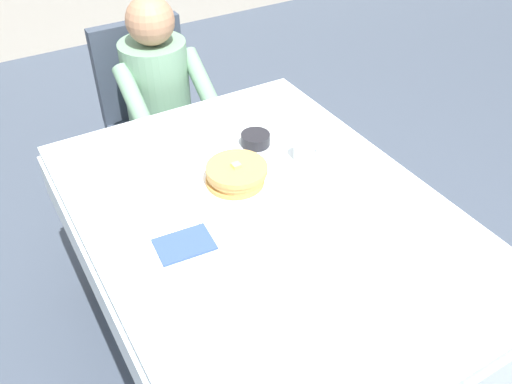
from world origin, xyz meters
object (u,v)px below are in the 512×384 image
object	(u,v)px
chair_diner	(152,107)
spoon_near_edge	(282,253)
plate_breakfast	(237,184)
breakfast_stack	(236,174)
syrup_pitcher	(155,187)
dining_table_main	(266,232)
fork_left_of_plate	(189,207)
cup_coffee	(305,149)
knife_right_of_plate	(287,171)
bowl_butter	(255,139)
diner_person	(161,95)

from	to	relation	value
chair_diner	spoon_near_edge	xyz separation A→B (m)	(-0.11, -1.35, 0.21)
plate_breakfast	spoon_near_edge	xyz separation A→B (m)	(-0.04, -0.35, -0.01)
chair_diner	breakfast_stack	size ratio (longest dim) A/B	4.44
breakfast_stack	syrup_pitcher	size ratio (longest dim) A/B	2.62
dining_table_main	fork_left_of_plate	distance (m)	0.27
plate_breakfast	cup_coffee	xyz separation A→B (m)	(0.29, 0.02, 0.03)
cup_coffee	fork_left_of_plate	world-z (taller)	cup_coffee
plate_breakfast	breakfast_stack	distance (m)	0.04
chair_diner	knife_right_of_plate	world-z (taller)	chair_diner
bowl_butter	breakfast_stack	bearing A→B (deg)	-134.69
bowl_butter	fork_left_of_plate	bearing A→B (deg)	-151.09
plate_breakfast	cup_coffee	bearing A→B (deg)	3.19
diner_person	cup_coffee	distance (m)	0.87
dining_table_main	diner_person	size ratio (longest dim) A/B	1.36
bowl_butter	knife_right_of_plate	bearing A→B (deg)	-88.27
diner_person	breakfast_stack	size ratio (longest dim) A/B	5.35
syrup_pitcher	knife_right_of_plate	bearing A→B (deg)	-14.07
breakfast_stack	spoon_near_edge	size ratio (longest dim) A/B	1.40
plate_breakfast	knife_right_of_plate	world-z (taller)	plate_breakfast
syrup_pitcher	dining_table_main	bearing A→B (deg)	-43.24
diner_person	knife_right_of_plate	xyz separation A→B (m)	(0.12, -0.87, 0.07)
dining_table_main	plate_breakfast	distance (m)	0.19
chair_diner	plate_breakfast	size ratio (longest dim) A/B	3.32
syrup_pitcher	fork_left_of_plate	distance (m)	0.13
syrup_pitcher	fork_left_of_plate	size ratio (longest dim) A/B	0.44
spoon_near_edge	breakfast_stack	bearing A→B (deg)	83.04
dining_table_main	cup_coffee	distance (m)	0.35
plate_breakfast	syrup_pitcher	xyz separation A→B (m)	(-0.26, 0.09, 0.03)
bowl_butter	cup_coffee	bearing A→B (deg)	-57.93
bowl_butter	syrup_pitcher	distance (m)	0.45
knife_right_of_plate	spoon_near_edge	xyz separation A→B (m)	(-0.23, -0.33, 0.00)
dining_table_main	spoon_near_edge	world-z (taller)	spoon_near_edge
dining_table_main	plate_breakfast	world-z (taller)	plate_breakfast
knife_right_of_plate	bowl_butter	bearing A→B (deg)	6.63
cup_coffee	knife_right_of_plate	size ratio (longest dim) A/B	0.57
fork_left_of_plate	knife_right_of_plate	world-z (taller)	same
syrup_pitcher	breakfast_stack	bearing A→B (deg)	-19.74
breakfast_stack	knife_right_of_plate	distance (m)	0.20
diner_person	bowl_butter	world-z (taller)	diner_person
bowl_butter	syrup_pitcher	world-z (taller)	syrup_pitcher
dining_table_main	syrup_pitcher	world-z (taller)	syrup_pitcher
plate_breakfast	fork_left_of_plate	size ratio (longest dim) A/B	1.56
cup_coffee	knife_right_of_plate	world-z (taller)	cup_coffee
spoon_near_edge	dining_table_main	bearing A→B (deg)	72.30
plate_breakfast	breakfast_stack	xyz separation A→B (m)	(-0.00, 0.00, 0.04)
dining_table_main	knife_right_of_plate	world-z (taller)	knife_right_of_plate
plate_breakfast	diner_person	bearing A→B (deg)	85.54
bowl_butter	syrup_pitcher	size ratio (longest dim) A/B	1.38
plate_breakfast	spoon_near_edge	distance (m)	0.35
dining_table_main	knife_right_of_plate	distance (m)	0.24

